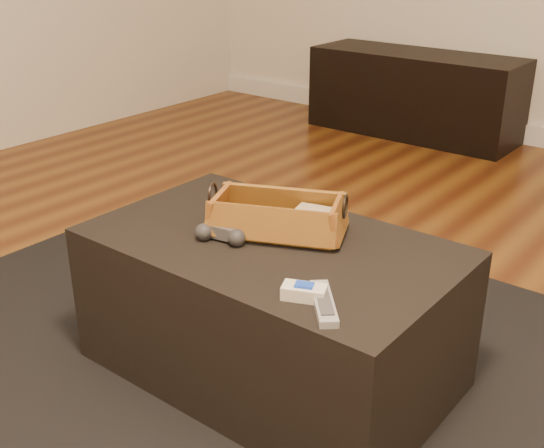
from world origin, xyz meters
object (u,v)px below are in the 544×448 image
Objects in this scene: silver_remote at (324,303)px; ottoman at (271,307)px; wicker_basket at (277,218)px; game_controller at (222,233)px; tv_remote at (269,226)px; media_cabinet at (415,94)px; cream_gadget at (304,292)px.

ottoman is at bearing 146.98° from silver_remote.
game_controller is (-0.08, -0.14, -0.02)m from wicker_basket.
tv_remote is 1.29× the size of game_controller.
wicker_basket reaches higher than game_controller.
media_cabinet is 1.29× the size of ottoman.
ottoman is 8.90× the size of cream_gadget.
wicker_basket is 3.69× the size of cream_gadget.
cream_gadget is (0.35, -0.11, -0.01)m from game_controller.
media_cabinet reaches higher than ottoman.
wicker_basket is (0.86, -2.49, 0.22)m from media_cabinet.
ottoman is at bearing 41.31° from game_controller.
cream_gadget is at bearing 176.76° from silver_remote.
ottoman is at bearing -71.06° from media_cabinet.
wicker_basket is (-0.02, 0.05, 0.25)m from ottoman.
game_controller is (-0.07, -0.12, 0.00)m from tv_remote.
media_cabinet reaches higher than tv_remote.
wicker_basket reaches higher than cream_gadget.
wicker_basket is at bearing 137.51° from cream_gadget.
cream_gadget is at bearing -67.66° from media_cabinet.
silver_remote is (1.18, -2.74, 0.19)m from media_cabinet.
cream_gadget is (-0.06, 0.00, 0.01)m from silver_remote.
game_controller is (0.77, -2.63, 0.20)m from media_cabinet.
tv_remote is 1.75× the size of cream_gadget.
wicker_basket is 0.37m from cream_gadget.
ottoman is 0.26m from wicker_basket.
silver_remote is at bearing -3.24° from cream_gadget.
wicker_basket is at bearing 142.48° from silver_remote.
media_cabinet reaches higher than cream_gadget.
game_controller reaches higher than tv_remote.
tv_remote is 1.18× the size of silver_remote.
ottoman is 2.42× the size of wicker_basket.
ottoman is 0.39m from cream_gadget.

